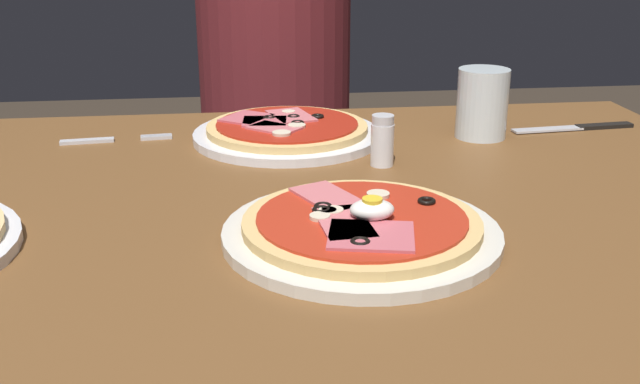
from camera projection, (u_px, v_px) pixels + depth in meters
The scene contains 8 objects.
dining_table at pixel (271, 293), 0.89m from camera, with size 1.25×0.85×0.78m.
pizza_foreground at pixel (361, 228), 0.75m from camera, with size 0.28×0.28×0.05m.
pizza_across_right at pixel (287, 131), 1.09m from camera, with size 0.27×0.27×0.03m.
water_glass_near at pixel (482, 108), 1.09m from camera, with size 0.07×0.07×0.10m.
fork at pixel (108, 140), 1.08m from camera, with size 0.16×0.03×0.00m.
knife at pixel (581, 127), 1.14m from camera, with size 0.20×0.04×0.01m.
salt_shaker at pixel (382, 141), 0.97m from camera, with size 0.03×0.03×0.07m.
diner_person at pixel (277, 166), 1.67m from camera, with size 0.32×0.32×1.18m.
Camera 1 is at (-0.04, -0.80, 1.08)m, focal length 42.02 mm.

